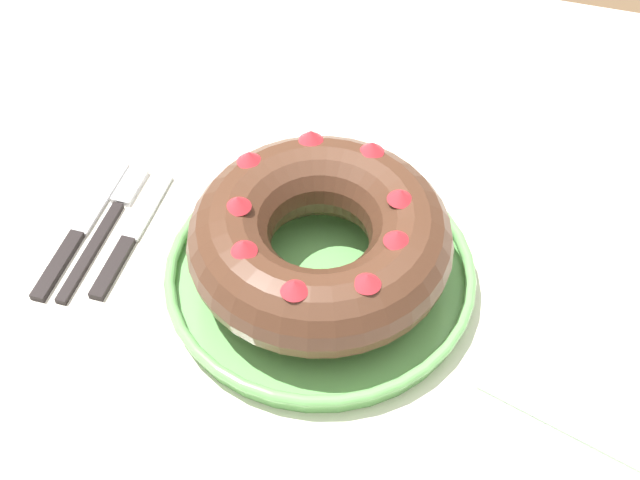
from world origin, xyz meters
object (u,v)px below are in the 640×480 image
object	(u,v)px
serving_knife	(76,236)
cake_knife	(128,241)
fork	(109,221)
bundt_cake	(320,240)
napkin	(584,384)
serving_dish	(320,275)

from	to	relation	value
serving_knife	cake_knife	xyz separation A→B (m)	(0.06, 0.01, 0.00)
fork	serving_knife	bearing A→B (deg)	-127.64
bundt_cake	fork	bearing A→B (deg)	176.25
napkin	serving_dish	bearing A→B (deg)	170.25
napkin	bundt_cake	bearing A→B (deg)	170.24
serving_dish	bundt_cake	world-z (taller)	bundt_cake
fork	cake_knife	world-z (taller)	cake_knife
serving_dish	bundt_cake	bearing A→B (deg)	124.73
serving_dish	napkin	xyz separation A→B (m)	(0.28, -0.05, -0.01)
cake_knife	bundt_cake	bearing A→B (deg)	-4.12
bundt_cake	fork	world-z (taller)	bundt_cake
serving_knife	cake_knife	size ratio (longest dim) A/B	1.13
napkin	serving_knife	bearing A→B (deg)	176.47
serving_knife	cake_knife	distance (m)	0.06
fork	cake_knife	size ratio (longest dim) A/B	1.07
bundt_cake	serving_knife	xyz separation A→B (m)	(-0.28, -0.01, -0.07)
serving_dish	bundt_cake	size ratio (longest dim) A/B	1.21
serving_dish	bundt_cake	distance (m)	0.06
serving_dish	fork	xyz separation A→B (m)	(-0.25, 0.02, -0.01)
serving_knife	napkin	bearing A→B (deg)	-4.04
cake_knife	napkin	world-z (taller)	cake_knife
serving_dish	serving_knife	world-z (taller)	serving_dish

